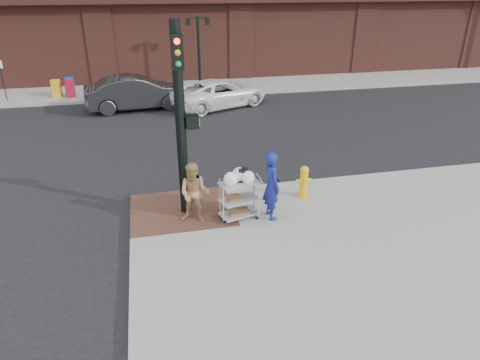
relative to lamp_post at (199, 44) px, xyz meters
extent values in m
plane|color=black|center=(-2.00, -16.00, -2.62)|extent=(220.00, 220.00, 0.00)
cube|color=gray|center=(10.50, 16.00, -2.54)|extent=(65.00, 36.00, 0.15)
cube|color=#4D3024|center=(-2.60, -15.10, -2.46)|extent=(2.80, 2.40, 0.01)
cylinder|color=black|center=(0.00, 0.00, -0.47)|extent=(0.16, 0.16, 4.00)
cube|color=black|center=(0.00, 0.00, 1.43)|extent=(1.20, 0.06, 0.06)
cube|color=black|center=(-0.55, 0.00, 1.23)|extent=(0.22, 0.22, 0.35)
cube|color=black|center=(0.55, 0.00, 1.23)|extent=(0.22, 0.22, 0.35)
cylinder|color=black|center=(-10.50, -1.00, -1.37)|extent=(0.05, 0.05, 2.20)
cylinder|color=black|center=(-2.50, -15.20, 0.03)|extent=(0.26, 0.26, 5.00)
cube|color=black|center=(-2.20, -15.20, 0.08)|extent=(0.32, 0.28, 0.34)
cube|color=#FF260C|center=(-2.04, -15.20, 0.08)|extent=(0.02, 0.18, 0.22)
cube|color=black|center=(-2.50, -15.48, 1.83)|extent=(0.28, 0.18, 0.80)
imported|color=navy|center=(-0.29, -16.01, -1.54)|extent=(0.49, 0.71, 1.86)
imported|color=#A3794C|center=(-2.30, -15.81, -1.64)|extent=(0.97, 0.87, 1.65)
imported|color=black|center=(-3.68, -3.68, -1.78)|extent=(5.28, 2.36, 1.68)
imported|color=white|center=(0.45, -4.13, -1.91)|extent=(5.57, 4.13, 1.41)
cube|color=#999A9E|center=(-1.13, -15.86, -1.45)|extent=(1.13, 0.82, 0.03)
cube|color=#999A9E|center=(-1.13, -15.86, -1.93)|extent=(1.13, 0.82, 0.03)
cube|color=#999A9E|center=(-1.13, -15.86, -2.34)|extent=(1.13, 0.82, 0.03)
cube|color=black|center=(-1.02, -15.80, -1.27)|extent=(0.25, 0.16, 0.36)
cube|color=brown|center=(-1.27, -15.86, -1.87)|extent=(0.34, 0.38, 0.09)
cube|color=brown|center=(-1.13, -15.86, -2.29)|extent=(0.52, 0.40, 0.08)
cylinder|color=yellow|center=(0.97, -15.07, -2.42)|extent=(0.32, 0.32, 0.09)
cylinder|color=yellow|center=(0.97, -15.07, -2.01)|extent=(0.23, 0.23, 0.71)
sphere|color=yellow|center=(0.97, -15.07, -1.62)|extent=(0.25, 0.25, 0.25)
cylinder|color=yellow|center=(0.97, -15.07, -1.95)|extent=(0.46, 0.10, 0.10)
cube|color=maroon|center=(-7.29, -0.89, -1.99)|extent=(0.50, 0.48, 0.96)
cube|color=yellow|center=(-7.98, -0.81, -1.99)|extent=(0.49, 0.46, 0.96)
cube|color=#173B96|center=(-7.27, -0.69, -1.96)|extent=(0.51, 0.48, 1.02)
camera|label=1|loc=(-3.31, -25.64, 3.29)|focal=32.00mm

